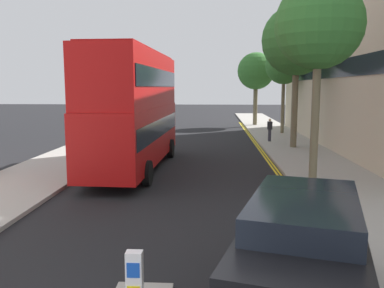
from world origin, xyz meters
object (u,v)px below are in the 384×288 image
Objects in this scene: keep_left_bollard at (135,285)px; pedestrian_far at (270,129)px; taxi_minivan at (302,262)px; double_decker_bus_away at (135,107)px.

keep_left_bollard is 22.98m from pedestrian_far.
double_decker_bus_away is at bearing 112.53° from taxi_minivan.
double_decker_bus_away is at bearing 100.93° from keep_left_bollard.
double_decker_bus_away reaches higher than keep_left_bollard.
double_decker_bus_away is 2.12× the size of taxi_minivan.
double_decker_bus_away is (-2.47, 12.78, 2.42)m from keep_left_bollard.
taxi_minivan is (2.81, 0.06, 0.46)m from keep_left_bollard.
double_decker_bus_away reaches higher than taxi_minivan.
pedestrian_far is (7.78, 9.58, -2.04)m from double_decker_bus_away.
pedestrian_far is at bearing 83.58° from taxi_minivan.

